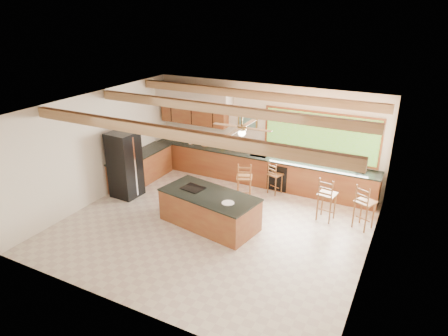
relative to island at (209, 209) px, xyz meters
The scene contains 9 objects.
ground 0.44m from the island, ahead, with size 7.20×7.20×0.00m, color beige.
room_shell 1.90m from the island, 93.85° to the left, with size 7.27×6.54×3.02m.
counter_run 2.60m from the island, 105.44° to the left, with size 7.12×3.10×1.23m.
island is the anchor object (origin of this frame).
refrigerator 2.99m from the island, behind, with size 0.77×0.75×1.88m.
bar_stool_a 1.56m from the island, 81.52° to the left, with size 0.55×0.55×1.18m.
bar_stool_b 2.52m from the island, 71.00° to the left, with size 0.45×0.45×0.99m.
bar_stool_c 2.95m from the island, 31.14° to the left, with size 0.47×0.47×1.18m.
bar_stool_d 3.76m from the island, 23.90° to the left, with size 0.55×0.55×1.18m.
Camera 1 is at (4.18, -7.58, 5.12)m, focal length 32.00 mm.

